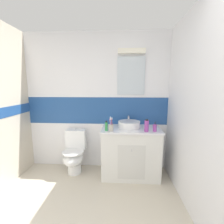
# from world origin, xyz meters

# --- Properties ---
(ground_plane) EXTENTS (3.20, 3.48, 0.04)m
(ground_plane) POSITION_xyz_m (0.00, 1.20, -0.02)
(ground_plane) COLOR beige
(wall_back_tiled) EXTENTS (3.20, 0.20, 2.50)m
(wall_back_tiled) POSITION_xyz_m (0.01, 2.45, 1.26)
(wall_back_tiled) COLOR white
(wall_back_tiled) RESTS_ON ground_plane
(wall_right_plain) EXTENTS (0.10, 3.48, 2.50)m
(wall_right_plain) POSITION_xyz_m (1.35, 1.20, 1.25)
(wall_right_plain) COLOR white
(wall_right_plain) RESTS_ON ground_plane
(vanity_cabinet) EXTENTS (0.98, 0.57, 0.85)m
(vanity_cabinet) POSITION_xyz_m (0.62, 2.13, 0.43)
(vanity_cabinet) COLOR silver
(vanity_cabinet) RESTS_ON ground_plane
(sink_basin) EXTENTS (0.37, 0.42, 0.17)m
(sink_basin) POSITION_xyz_m (0.59, 2.16, 0.91)
(sink_basin) COLOR white
(sink_basin) RESTS_ON vanity_cabinet
(toilet) EXTENTS (0.37, 0.50, 0.77)m
(toilet) POSITION_xyz_m (-0.38, 2.16, 0.36)
(toilet) COLOR white
(toilet) RESTS_ON ground_plane
(toothbrush_cup) EXTENTS (0.08, 0.08, 0.23)m
(toothbrush_cup) POSITION_xyz_m (0.30, 1.95, 0.91)
(toothbrush_cup) COLOR #B2ADA3
(toothbrush_cup) RESTS_ON vanity_cabinet
(soap_dispenser) EXTENTS (0.06, 0.06, 0.15)m
(soap_dispenser) POSITION_xyz_m (0.98, 1.96, 0.91)
(soap_dispenser) COLOR #993F99
(soap_dispenser) RESTS_ON vanity_cabinet
(shampoo_bottle_tall) EXTENTS (0.07, 0.07, 0.20)m
(shampoo_bottle_tall) POSITION_xyz_m (0.85, 1.95, 0.94)
(shampoo_bottle_tall) COLOR #993F99
(shampoo_bottle_tall) RESTS_ON vanity_cabinet
(deodorant_spray_can) EXTENTS (0.04, 0.04, 0.16)m
(deodorant_spray_can) POSITION_xyz_m (0.22, 1.95, 0.92)
(deodorant_spray_can) COLOR green
(deodorant_spray_can) RESTS_ON vanity_cabinet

